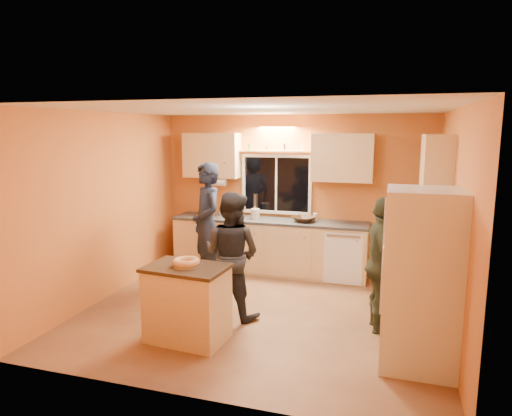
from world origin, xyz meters
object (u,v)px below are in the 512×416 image
(island, at_px, (187,303))
(person_left, at_px, (207,225))
(refrigerator, at_px, (421,280))
(person_right, at_px, (382,265))
(person_center, at_px, (232,255))

(island, height_order, person_left, person_left)
(refrigerator, distance_m, person_right, 0.84)
(refrigerator, relative_size, person_center, 1.12)
(refrigerator, bearing_deg, person_right, 117.88)
(refrigerator, height_order, island, refrigerator)
(person_left, bearing_deg, person_center, -3.70)
(island, xyz_separation_m, person_center, (0.24, 0.80, 0.36))
(person_left, distance_m, person_center, 1.25)
(person_left, distance_m, person_right, 2.73)
(island, distance_m, person_center, 0.91)
(person_left, relative_size, person_right, 1.17)
(island, bearing_deg, person_right, 28.24)
(refrigerator, relative_size, person_right, 1.12)
(person_right, bearing_deg, island, 102.95)
(refrigerator, distance_m, island, 2.51)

